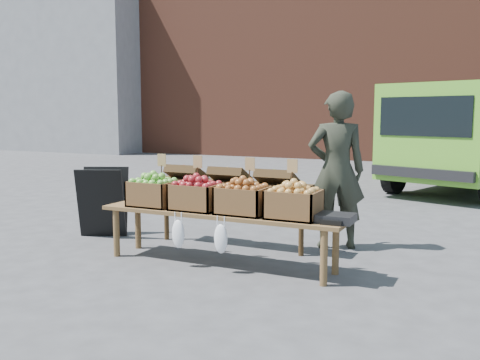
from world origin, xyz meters
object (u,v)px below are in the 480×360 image
at_px(delivery_van, 473,139).
at_px(crate_green_apples, 294,204).
at_px(back_table, 230,204).
at_px(vendor, 337,170).
at_px(crate_golden_apples, 154,194).
at_px(crate_russet_pears, 197,197).
at_px(weighing_scale, 336,218).
at_px(chalkboard_sign, 103,202).
at_px(crate_red_apples, 243,200).
at_px(display_bench, 219,238).

bearing_deg(delivery_van, crate_green_apples, -81.41).
bearing_deg(crate_green_apples, back_table, 145.99).
xyz_separation_m(vendor, crate_golden_apples, (-1.72, -1.26, -0.22)).
distance_m(delivery_van, crate_russet_pears, 7.54).
bearing_deg(weighing_scale, crate_green_apples, 180.00).
bearing_deg(weighing_scale, crate_golden_apples, 180.00).
bearing_deg(vendor, chalkboard_sign, -10.11).
relative_size(delivery_van, crate_golden_apples, 9.55).
relative_size(crate_russet_pears, crate_red_apples, 1.00).
xyz_separation_m(display_bench, crate_russet_pears, (-0.28, 0.00, 0.42)).
height_order(crate_golden_apples, crate_red_apples, same).
height_order(vendor, weighing_scale, vendor).
bearing_deg(crate_russet_pears, weighing_scale, 0.00).
relative_size(vendor, crate_green_apples, 3.71).
bearing_deg(display_bench, delivery_van, 73.27).
bearing_deg(crate_russet_pears, delivery_van, 71.27).
bearing_deg(crate_red_apples, crate_golden_apples, 180.00).
bearing_deg(back_table, display_bench, -71.43).
bearing_deg(display_bench, crate_golden_apples, 180.00).
distance_m(vendor, display_bench, 1.68).
height_order(vendor, back_table, vendor).
distance_m(chalkboard_sign, crate_green_apples, 2.88).
bearing_deg(chalkboard_sign, vendor, -9.57).
bearing_deg(crate_green_apples, crate_russet_pears, 180.00).
distance_m(back_table, crate_green_apples, 1.30).
height_order(vendor, crate_green_apples, vendor).
height_order(display_bench, crate_red_apples, crate_red_apples).
bearing_deg(crate_golden_apples, weighing_scale, 0.00).
bearing_deg(crate_red_apples, chalkboard_sign, 166.83).
height_order(back_table, weighing_scale, back_table).
bearing_deg(crate_green_apples, crate_golden_apples, 180.00).
distance_m(vendor, weighing_scale, 1.35).
height_order(crate_red_apples, weighing_scale, crate_red_apples).
xyz_separation_m(delivery_van, crate_golden_apples, (-2.97, -7.13, -0.36)).
bearing_deg(delivery_van, crate_red_apples, -85.62).
distance_m(back_table, crate_russet_pears, 0.75).
distance_m(delivery_van, crate_green_apples, 7.26).
xyz_separation_m(delivery_van, chalkboard_sign, (-4.14, -6.60, -0.62)).
bearing_deg(delivery_van, crate_russet_pears, -89.67).
bearing_deg(crate_green_apples, chalkboard_sign, 169.33).
distance_m(crate_russet_pears, weighing_scale, 1.53).
relative_size(crate_red_apples, crate_green_apples, 1.00).
xyz_separation_m(vendor, crate_russet_pears, (-1.17, -1.26, -0.22)).
bearing_deg(weighing_scale, back_table, 154.24).
relative_size(chalkboard_sign, crate_russet_pears, 1.82).
height_order(display_bench, crate_green_apples, crate_green_apples).
bearing_deg(display_bench, crate_red_apples, 0.00).
distance_m(crate_golden_apples, crate_green_apples, 1.65).
distance_m(display_bench, crate_green_apples, 0.93).
relative_size(delivery_van, vendor, 2.58).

